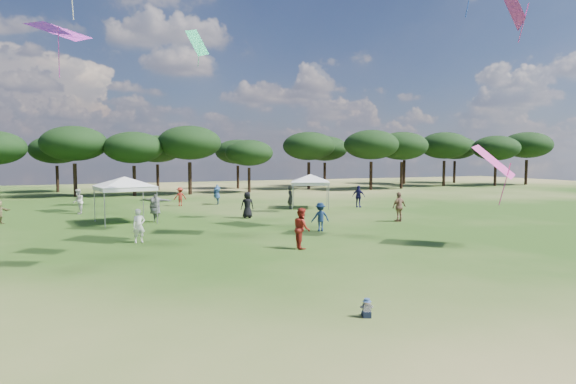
% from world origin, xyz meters
% --- Properties ---
extents(ground, '(140.00, 140.00, 0.00)m').
position_xyz_m(ground, '(0.00, 0.00, 0.00)').
color(ground, '#2D4E17').
rests_on(ground, ground).
extents(tree_line, '(108.78, 17.63, 7.77)m').
position_xyz_m(tree_line, '(2.39, 47.41, 5.42)').
color(tree_line, black).
rests_on(tree_line, ground).
extents(tent_left, '(6.61, 6.61, 3.24)m').
position_xyz_m(tent_left, '(-4.83, 23.15, 2.82)').
color(tent_left, gray).
rests_on(tent_left, ground).
extents(tent_right, '(5.60, 5.60, 3.06)m').
position_xyz_m(tent_right, '(9.76, 26.61, 2.64)').
color(tent_right, gray).
rests_on(tent_right, ground).
extents(toddler, '(0.38, 0.41, 0.50)m').
position_xyz_m(toddler, '(-0.10, 1.76, 0.22)').
color(toddler, black).
rests_on(toddler, ground).
extents(festival_crowd, '(30.05, 22.92, 1.92)m').
position_xyz_m(festival_crowd, '(-0.63, 23.05, 0.88)').
color(festival_crowd, black).
rests_on(festival_crowd, ground).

